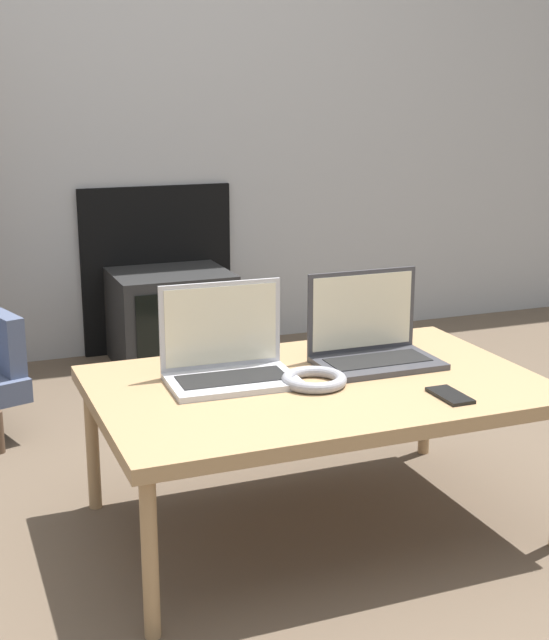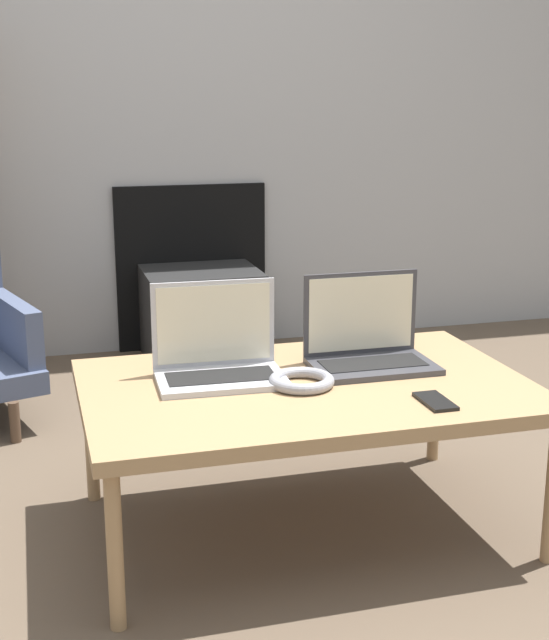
{
  "view_description": "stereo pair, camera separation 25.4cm",
  "coord_description": "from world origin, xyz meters",
  "px_view_note": "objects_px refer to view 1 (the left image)",
  "views": [
    {
      "loc": [
        -0.91,
        -1.85,
        1.14
      ],
      "look_at": [
        0.0,
        0.44,
        0.5
      ],
      "focal_mm": 50.0,
      "sensor_mm": 36.0,
      "label": 1
    },
    {
      "loc": [
        -0.67,
        -1.94,
        1.14
      ],
      "look_at": [
        0.0,
        0.44,
        0.5
      ],
      "focal_mm": 50.0,
      "sensor_mm": 36.0,
      "label": 2
    }
  ],
  "objects_px": {
    "headphones": "(314,380)",
    "laptop_right": "(371,341)",
    "tv": "(171,317)",
    "laptop_left": "(228,358)",
    "phone": "(450,395)"
  },
  "relations": [
    {
      "from": "headphones",
      "to": "laptop_right",
      "type": "bearing_deg",
      "value": 29.04
    },
    {
      "from": "headphones",
      "to": "tv",
      "type": "relative_size",
      "value": 0.35
    },
    {
      "from": "laptop_left",
      "to": "tv",
      "type": "relative_size",
      "value": 0.69
    },
    {
      "from": "laptop_right",
      "to": "tv",
      "type": "xyz_separation_m",
      "value": [
        -0.17,
        1.48,
        -0.27
      ]
    },
    {
      "from": "laptop_right",
      "to": "headphones",
      "type": "distance_m",
      "value": 0.27
    },
    {
      "from": "laptop_left",
      "to": "laptop_right",
      "type": "height_order",
      "value": "same"
    },
    {
      "from": "laptop_left",
      "to": "headphones",
      "type": "relative_size",
      "value": 2.01
    },
    {
      "from": "headphones",
      "to": "tv",
      "type": "bearing_deg",
      "value": 88.04
    },
    {
      "from": "laptop_left",
      "to": "phone",
      "type": "xyz_separation_m",
      "value": [
        0.46,
        -0.33,
        -0.05
      ]
    },
    {
      "from": "phone",
      "to": "headphones",
      "type": "bearing_deg",
      "value": 142.81
    },
    {
      "from": "laptop_left",
      "to": "tv",
      "type": "bearing_deg",
      "value": 82.99
    },
    {
      "from": "headphones",
      "to": "tv",
      "type": "distance_m",
      "value": 1.63
    },
    {
      "from": "headphones",
      "to": "phone",
      "type": "bearing_deg",
      "value": -37.19
    },
    {
      "from": "phone",
      "to": "laptop_right",
      "type": "bearing_deg",
      "value": 97.5
    },
    {
      "from": "laptop_left",
      "to": "phone",
      "type": "distance_m",
      "value": 0.57
    }
  ]
}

